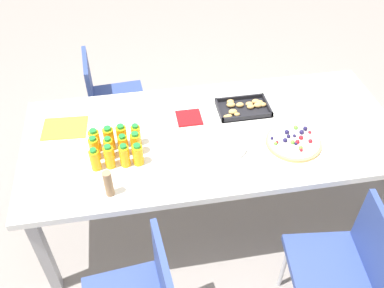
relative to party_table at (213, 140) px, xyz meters
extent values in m
plane|color=gray|center=(0.00, 0.00, -0.68)|extent=(12.00, 12.00, 0.00)
cube|color=silver|center=(0.00, 0.00, 0.04)|extent=(2.21, 0.97, 0.04)
cube|color=#99999E|center=(-1.02, -0.41, -0.33)|extent=(0.06, 0.06, 0.69)
cube|color=#99999E|center=(-1.02, 0.41, -0.33)|extent=(0.06, 0.06, 0.69)
cube|color=#99999E|center=(1.02, 0.41, -0.33)|extent=(0.06, 0.06, 0.69)
cube|color=#33478C|center=(-0.40, -0.82, -0.04)|extent=(0.07, 0.38, 0.38)
cube|color=#33478C|center=(0.44, -0.81, -0.23)|extent=(0.44, 0.44, 0.04)
cube|color=#33478C|center=(0.63, -0.83, -0.04)|extent=(0.07, 0.38, 0.38)
cylinder|color=silver|center=(0.30, -0.63, -0.47)|extent=(0.02, 0.02, 0.41)
cylinder|color=silver|center=(0.62, -0.67, -0.47)|extent=(0.02, 0.02, 0.41)
cylinder|color=silver|center=(1.31, 0.18, -0.47)|extent=(0.02, 0.02, 0.41)
cube|color=#33478C|center=(-0.56, 0.81, -0.23)|extent=(0.42, 0.42, 0.04)
cube|color=#33478C|center=(-0.74, 0.79, -0.04)|extent=(0.05, 0.38, 0.38)
cylinder|color=silver|center=(-0.41, 0.97, -0.47)|extent=(0.02, 0.02, 0.41)
cylinder|color=silver|center=(-0.39, 0.66, -0.47)|extent=(0.02, 0.02, 0.41)
cylinder|color=silver|center=(-0.73, 0.95, -0.47)|extent=(0.02, 0.02, 0.41)
cylinder|color=silver|center=(-0.71, 0.64, -0.47)|extent=(0.02, 0.02, 0.41)
cylinder|color=#F9AC14|center=(-0.68, -0.17, 0.12)|extent=(0.05, 0.05, 0.12)
cylinder|color=#1E8C33|center=(-0.68, -0.17, 0.19)|extent=(0.03, 0.03, 0.02)
cylinder|color=#FAAD14|center=(-0.60, -0.17, 0.12)|extent=(0.05, 0.05, 0.13)
cylinder|color=#1E8C33|center=(-0.60, -0.17, 0.20)|extent=(0.03, 0.03, 0.02)
cylinder|color=#FAAD14|center=(-0.52, -0.17, 0.12)|extent=(0.05, 0.05, 0.13)
cylinder|color=#1E8C33|center=(-0.52, -0.17, 0.19)|extent=(0.04, 0.04, 0.02)
cylinder|color=#F9AE14|center=(-0.45, -0.17, 0.12)|extent=(0.06, 0.06, 0.12)
cylinder|color=#1E8C33|center=(-0.45, -0.17, 0.19)|extent=(0.04, 0.04, 0.02)
cylinder|color=#F9AD14|center=(-0.68, -0.09, 0.12)|extent=(0.05, 0.05, 0.13)
cylinder|color=#1E8C33|center=(-0.68, -0.09, 0.20)|extent=(0.03, 0.03, 0.02)
cylinder|color=#F9AE14|center=(-0.60, -0.10, 0.12)|extent=(0.05, 0.05, 0.13)
cylinder|color=#1E8C33|center=(-0.60, -0.10, 0.19)|extent=(0.03, 0.03, 0.02)
cylinder|color=#FAAD14|center=(-0.52, -0.09, 0.12)|extent=(0.05, 0.05, 0.12)
cylinder|color=#1E8C33|center=(-0.52, -0.09, 0.19)|extent=(0.03, 0.03, 0.02)
cylinder|color=#F9AE14|center=(-0.45, -0.09, 0.12)|extent=(0.06, 0.06, 0.13)
cylinder|color=#1E8C33|center=(-0.45, -0.09, 0.20)|extent=(0.04, 0.04, 0.02)
cylinder|color=#F9AE14|center=(-0.68, -0.03, 0.12)|extent=(0.06, 0.06, 0.13)
cylinder|color=#1E8C33|center=(-0.68, -0.03, 0.19)|extent=(0.04, 0.04, 0.02)
cylinder|color=#FAAC14|center=(-0.60, -0.03, 0.13)|extent=(0.06, 0.06, 0.13)
cylinder|color=#1E8C33|center=(-0.60, -0.03, 0.20)|extent=(0.04, 0.04, 0.02)
cylinder|color=#FAAE14|center=(-0.53, -0.02, 0.13)|extent=(0.06, 0.06, 0.13)
cylinder|color=#1E8C33|center=(-0.53, -0.02, 0.20)|extent=(0.04, 0.04, 0.02)
cylinder|color=#F9AE14|center=(-0.45, -0.02, 0.12)|extent=(0.05, 0.05, 0.12)
cylinder|color=#1E8C33|center=(-0.45, -0.02, 0.19)|extent=(0.03, 0.03, 0.02)
cylinder|color=tan|center=(0.43, -0.17, 0.07)|extent=(0.31, 0.31, 0.02)
cylinder|color=white|center=(0.43, -0.17, 0.08)|extent=(0.29, 0.29, 0.01)
sphere|color=#1E1947|center=(0.50, -0.12, 0.09)|extent=(0.03, 0.03, 0.03)
sphere|color=red|center=(0.44, -0.26, 0.09)|extent=(0.02, 0.02, 0.02)
sphere|color=#1E1947|center=(0.45, -0.14, 0.09)|extent=(0.02, 0.02, 0.02)
sphere|color=red|center=(0.45, -0.19, 0.09)|extent=(0.02, 0.02, 0.02)
sphere|color=red|center=(0.33, -0.17, 0.09)|extent=(0.02, 0.02, 0.02)
sphere|color=#66B238|center=(0.44, -0.24, 0.09)|extent=(0.03, 0.03, 0.03)
sphere|color=red|center=(0.43, -0.20, 0.09)|extent=(0.02, 0.02, 0.02)
sphere|color=#1E1947|center=(0.43, -0.20, 0.09)|extent=(0.02, 0.02, 0.02)
sphere|color=#66B238|center=(0.48, -0.07, 0.09)|extent=(0.03, 0.03, 0.03)
sphere|color=red|center=(0.44, -0.19, 0.09)|extent=(0.02, 0.02, 0.02)
sphere|color=#1E1947|center=(0.38, -0.17, 0.09)|extent=(0.03, 0.03, 0.03)
sphere|color=red|center=(0.48, -0.16, 0.09)|extent=(0.03, 0.03, 0.03)
sphere|color=#66B238|center=(0.32, -0.19, 0.09)|extent=(0.02, 0.02, 0.02)
sphere|color=#1E1947|center=(0.41, -0.10, 0.09)|extent=(0.03, 0.03, 0.03)
sphere|color=#1E1947|center=(0.31, -0.14, 0.09)|extent=(0.02, 0.02, 0.02)
sphere|color=#1E1947|center=(0.41, -0.14, 0.09)|extent=(0.02, 0.02, 0.02)
sphere|color=#66B238|center=(0.42, -0.19, 0.09)|extent=(0.03, 0.03, 0.03)
sphere|color=red|center=(0.55, -0.13, 0.09)|extent=(0.02, 0.02, 0.02)
sphere|color=#1E1947|center=(0.53, -0.09, 0.09)|extent=(0.03, 0.03, 0.03)
sphere|color=red|center=(0.52, -0.20, 0.09)|extent=(0.02, 0.02, 0.02)
cube|color=black|center=(0.23, 0.18, 0.06)|extent=(0.32, 0.21, 0.01)
cube|color=black|center=(0.23, 0.08, 0.08)|extent=(0.32, 0.01, 0.03)
cube|color=black|center=(0.23, 0.28, 0.08)|extent=(0.32, 0.01, 0.03)
cube|color=black|center=(0.08, 0.18, 0.08)|extent=(0.01, 0.21, 0.03)
cube|color=black|center=(0.39, 0.18, 0.08)|extent=(0.01, 0.21, 0.03)
ellipsoid|color=tan|center=(0.15, 0.23, 0.08)|extent=(0.04, 0.03, 0.02)
ellipsoid|color=tan|center=(0.22, 0.21, 0.08)|extent=(0.05, 0.04, 0.03)
ellipsoid|color=tan|center=(0.18, 0.12, 0.08)|extent=(0.04, 0.03, 0.02)
ellipsoid|color=tan|center=(0.28, 0.21, 0.08)|extent=(0.05, 0.03, 0.03)
ellipsoid|color=tan|center=(0.33, 0.18, 0.08)|extent=(0.05, 0.04, 0.03)
ellipsoid|color=tan|center=(0.16, 0.25, 0.08)|extent=(0.05, 0.03, 0.03)
ellipsoid|color=tan|center=(0.11, 0.11, 0.08)|extent=(0.03, 0.02, 0.02)
ellipsoid|color=tan|center=(0.34, 0.21, 0.08)|extent=(0.05, 0.03, 0.03)
ellipsoid|color=tan|center=(0.15, 0.14, 0.08)|extent=(0.05, 0.04, 0.03)
ellipsoid|color=tan|center=(0.16, 0.21, 0.08)|extent=(0.05, 0.04, 0.03)
ellipsoid|color=tan|center=(0.36, 0.19, 0.08)|extent=(0.05, 0.03, 0.03)
ellipsoid|color=tan|center=(0.32, 0.22, 0.08)|extent=(0.05, 0.03, 0.03)
ellipsoid|color=tan|center=(0.12, 0.11, 0.08)|extent=(0.04, 0.03, 0.02)
ellipsoid|color=tan|center=(0.28, 0.18, 0.08)|extent=(0.05, 0.03, 0.03)
cylinder|color=silver|center=(0.05, -0.14, 0.06)|extent=(0.22, 0.22, 0.00)
cylinder|color=silver|center=(0.05, -0.14, 0.07)|extent=(0.22, 0.22, 0.00)
cylinder|color=silver|center=(0.05, -0.14, 0.07)|extent=(0.22, 0.22, 0.00)
cylinder|color=silver|center=(0.05, -0.14, 0.08)|extent=(0.22, 0.22, 0.00)
cube|color=red|center=(-0.12, 0.15, 0.06)|extent=(0.15, 0.15, 0.01)
cylinder|color=#9E7A56|center=(-0.61, -0.37, 0.14)|extent=(0.04, 0.04, 0.15)
cube|color=yellow|center=(-0.86, 0.19, 0.06)|extent=(0.27, 0.22, 0.01)
camera|label=1|loc=(-0.44, -1.79, 1.68)|focal=38.86mm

